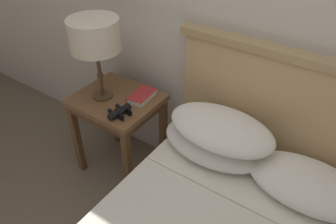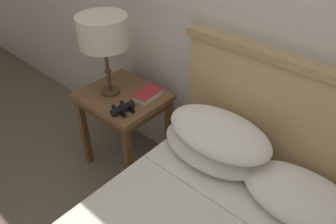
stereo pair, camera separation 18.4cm
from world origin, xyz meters
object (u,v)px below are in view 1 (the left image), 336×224
at_px(nightstand, 118,109).
at_px(table_lamp, 95,36).
at_px(binoculars_pair, 120,112).
at_px(book_on_nightstand, 142,96).

bearing_deg(nightstand, table_lamp, -155.62).
height_order(nightstand, table_lamp, table_lamp).
bearing_deg(table_lamp, binoculars_pair, -21.84).
height_order(nightstand, binoculars_pair, binoculars_pair).
relative_size(book_on_nightstand, binoculars_pair, 1.26).
xyz_separation_m(table_lamp, book_on_nightstand, (0.23, 0.12, -0.40)).
bearing_deg(table_lamp, nightstand, 24.38).
xyz_separation_m(table_lamp, binoculars_pair, (0.23, -0.09, -0.40)).
relative_size(nightstand, binoculars_pair, 3.85).
bearing_deg(nightstand, book_on_nightstand, 31.02).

